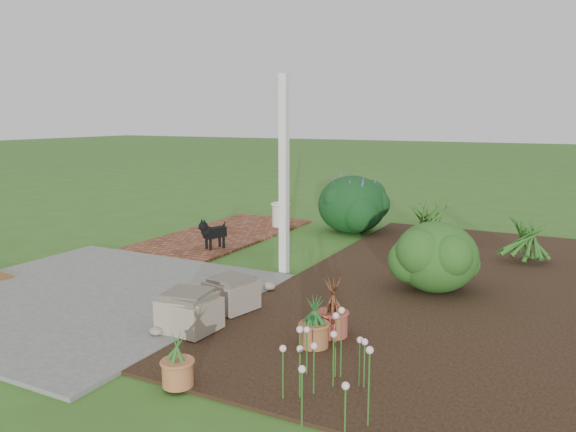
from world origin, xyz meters
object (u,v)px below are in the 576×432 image
at_px(cream_ceramic_urn, 281,215).
at_px(evergreen_shrub, 436,255).
at_px(stone_trough_near, 192,315).
at_px(black_dog, 213,232).

height_order(cream_ceramic_urn, evergreen_shrub, evergreen_shrub).
relative_size(stone_trough_near, evergreen_shrub, 0.46).
bearing_deg(black_dog, cream_ceramic_urn, 107.27).
height_order(black_dog, evergreen_shrub, evergreen_shrub).
bearing_deg(stone_trough_near, cream_ceramic_urn, 108.81).
bearing_deg(cream_ceramic_urn, black_dog, -92.12).
bearing_deg(black_dog, evergreen_shrub, 12.16).
height_order(stone_trough_near, evergreen_shrub, evergreen_shrub).
xyz_separation_m(stone_trough_near, black_dog, (-1.70, 2.76, 0.11)).
distance_m(stone_trough_near, cream_ceramic_urn, 5.04).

